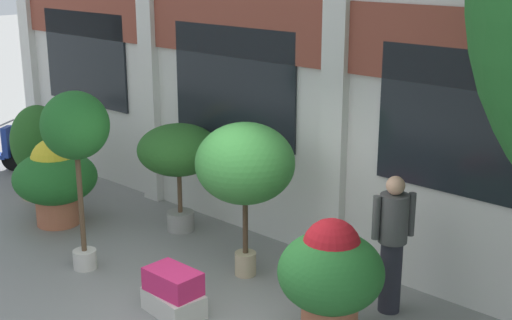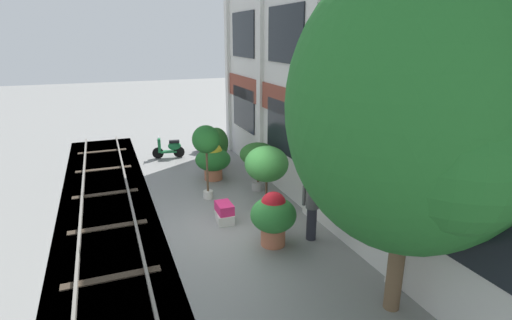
% 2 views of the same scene
% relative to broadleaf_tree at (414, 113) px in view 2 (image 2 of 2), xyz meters
% --- Properties ---
extents(ground_plane, '(80.00, 80.00, 0.00)m').
position_rel_broadleaf_tree_xyz_m(ground_plane, '(-4.40, -1.92, -3.86)').
color(ground_plane, gray).
extents(apartment_facade, '(15.68, 0.64, 8.40)m').
position_rel_broadleaf_tree_xyz_m(apartment_facade, '(-4.40, 0.81, 0.32)').
color(apartment_facade, silver).
rests_on(apartment_facade, ground).
extents(rail_tracks, '(23.32, 2.80, 0.43)m').
position_rel_broadleaf_tree_xyz_m(rail_tracks, '(-4.40, -5.07, -3.99)').
color(rail_tracks, '#4C473F').
rests_on(rail_tracks, ground).
extents(broadleaf_tree, '(4.57, 4.35, 6.52)m').
position_rel_broadleaf_tree_xyz_m(broadleaf_tree, '(0.00, 0.00, 0.00)').
color(broadleaf_tree, brown).
rests_on(broadleaf_tree, ground).
extents(potted_plant_ribbed_drum, '(0.95, 0.95, 1.63)m').
position_rel_broadleaf_tree_xyz_m(potted_plant_ribbed_drum, '(-9.75, -0.75, -3.00)').
color(potted_plant_ribbed_drum, tan).
rests_on(potted_plant_ribbed_drum, ground).
extents(potted_plant_fluted_column, '(1.30, 1.30, 1.38)m').
position_rel_broadleaf_tree_xyz_m(potted_plant_fluted_column, '(-8.40, -1.28, -3.10)').
color(potted_plant_fluted_column, '#B76647').
rests_on(potted_plant_fluted_column, ground).
extents(potted_plant_low_pan, '(1.28, 1.28, 2.07)m').
position_rel_broadleaf_tree_xyz_m(potted_plant_low_pan, '(-4.96, -0.59, -2.33)').
color(potted_plant_low_pan, tan).
rests_on(potted_plant_low_pan, ground).
extents(potted_plant_glazed_jar, '(1.16, 1.16, 1.43)m').
position_rel_broadleaf_tree_xyz_m(potted_plant_glazed_jar, '(-3.13, -1.17, -3.05)').
color(potted_plant_glazed_jar, '#B76647').
rests_on(potted_plant_glazed_jar, ground).
extents(potted_plant_terracotta_small, '(1.23, 1.23, 1.67)m').
position_rel_broadleaf_tree_xyz_m(potted_plant_terracotta_small, '(-6.79, -0.13, -2.62)').
color(potted_plant_terracotta_small, gray).
rests_on(potted_plant_terracotta_small, ground).
extents(potted_plant_tall_urn, '(0.88, 0.88, 2.44)m').
position_rel_broadleaf_tree_xyz_m(potted_plant_tall_urn, '(-6.69, -1.93, -1.94)').
color(potted_plant_tall_urn, beige).
rests_on(potted_plant_tall_urn, ground).
extents(potted_plant_square_trough, '(0.78, 0.55, 0.56)m').
position_rel_broadleaf_tree_xyz_m(potted_plant_square_trough, '(-4.85, -1.93, -3.60)').
color(potted_plant_square_trough, beige).
rests_on(potted_plant_square_trough, ground).
extents(scooter_near_curb, '(0.54, 1.37, 0.98)m').
position_rel_broadleaf_tree_xyz_m(scooter_near_curb, '(-11.74, -2.31, -3.42)').
color(scooter_near_curb, black).
rests_on(scooter_near_curb, ground).
extents(scooter_second_parked, '(1.21, 0.84, 0.98)m').
position_rel_broadleaf_tree_xyz_m(scooter_second_parked, '(-11.97, -0.60, -3.42)').
color(scooter_second_parked, black).
rests_on(scooter_second_parked, ground).
extents(resident_by_doorway, '(0.34, 0.46, 1.69)m').
position_rel_broadleaf_tree_xyz_m(resident_by_doorway, '(-3.03, -0.12, -2.95)').
color(resident_by_doorway, '#282833').
rests_on(resident_by_doorway, ground).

